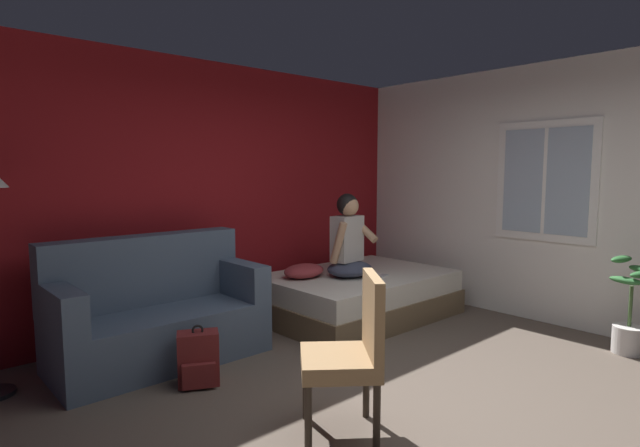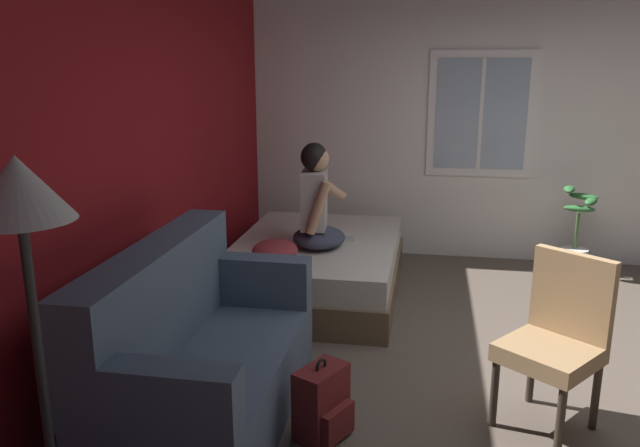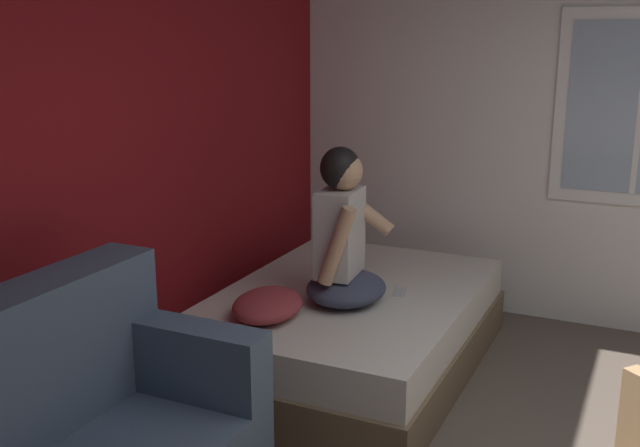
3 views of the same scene
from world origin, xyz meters
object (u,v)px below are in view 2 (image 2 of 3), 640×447
Objects in this scene: side_chair at (557,336)px; backpack at (323,404)px; bed at (317,267)px; couch at (198,360)px; floor_lamp at (24,235)px; cell_phone at (350,239)px; person_seated at (317,205)px; throw_pillow at (275,250)px; potted_plant at (576,243)px.

side_chair is 1.34m from backpack.
couch reaches higher than bed.
floor_lamp is (-1.53, 2.06, 0.90)m from side_chair.
couch is at bearing -115.15° from cell_phone.
side_chair reaches higher than cell_phone.
bed is at bearing 10.79° from person_seated.
floor_lamp is at bearing -112.48° from cell_phone.
throw_pillow is 3.33× the size of cell_phone.
potted_plant reaches higher than bed.
person_seated is (1.63, 1.64, 0.30)m from side_chair.
side_chair is 2.72m from floor_lamp.
bed is 0.69m from throw_pillow.
side_chair is 2.04× the size of throw_pillow.
couch is 2.00× the size of potted_plant.
cell_phone reaches higher than bed.
potted_plant is (3.13, -2.63, -0.09)m from couch.
person_seated reaches higher than backpack.
bed is 14.03× the size of cell_phone.
couch is 4.09m from potted_plant.
cell_phone is 0.17× the size of potted_plant.
couch reaches higher than throw_pillow.
couch is 1.57m from floor_lamp.
cell_phone is at bearing -42.76° from person_seated.
potted_plant reaches higher than throw_pillow.
floor_lamp is at bearing 126.61° from side_chair.
floor_lamp is at bearing 145.34° from backpack.
floor_lamp is (-3.34, 0.39, 1.19)m from bed.
potted_plant is at bearing -59.36° from throw_pillow.
throw_pillow is at bearing -3.26° from floor_lamp.
person_seated is 1.03× the size of potted_plant.
couch reaches higher than potted_plant.
throw_pillow is (-0.39, 0.26, -0.29)m from person_seated.
floor_lamp reaches higher than potted_plant.
person_seated reaches higher than cell_phone.
floor_lamp is 5.23m from potted_plant.
cell_phone is at bearing -13.69° from couch.
throw_pillow is 0.56× the size of potted_plant.
couch is at bearing 178.58° from throw_pillow.
side_chair reaches higher than potted_plant.
floor_lamp is (-2.76, 0.16, 0.88)m from throw_pillow.
potted_plant is at bearing -40.07° from couch.
person_seated is 2.65m from potted_plant.
couch reaches higher than side_chair.
cell_phone is (2.25, -0.55, 0.09)m from couch.
potted_plant reaches higher than backpack.
person_seated is 0.51× the size of floor_lamp.
potted_plant is (3.12, -1.93, 0.11)m from backpack.
side_chair is 1.12× the size of person_seated.
couch is at bearing 172.93° from bed.
potted_plant is (4.30, -2.75, -1.13)m from floor_lamp.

